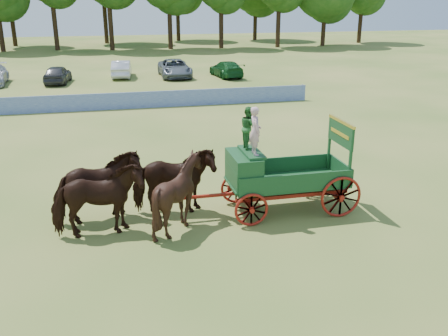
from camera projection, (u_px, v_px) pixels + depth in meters
ground at (158, 233)px, 15.17m from camera, size 160.00×160.00×0.00m
horse_lead_left at (98, 201)px, 14.65m from camera, size 2.77×1.43×2.27m
horse_lead_right at (98, 188)px, 15.66m from camera, size 2.90×1.85×2.27m
horse_wheel_left at (179, 194)px, 15.17m from camera, size 2.26×2.06×2.27m
horse_wheel_right at (174, 181)px, 16.18m from camera, size 2.76×1.39×2.27m
farm_dray at (267, 168)px, 16.19m from camera, size 6.00×2.00×3.66m
sponsor_banner at (111, 101)px, 31.34m from camera, size 26.00×0.08×1.05m
parked_cars at (24, 74)px, 40.61m from camera, size 37.44×6.84×1.62m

